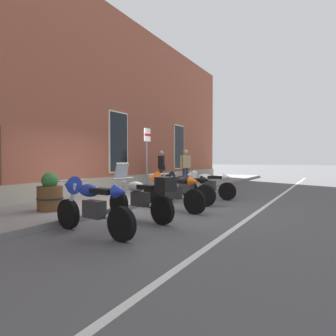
{
  "coord_description": "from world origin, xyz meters",
  "views": [
    {
      "loc": [
        -7.12,
        -4.92,
        1.41
      ],
      "look_at": [
        1.2,
        -0.38,
        1.12
      ],
      "focal_mm": 32.17,
      "sensor_mm": 36.0,
      "label": 1
    }
  ],
  "objects_px": {
    "motorcycle_blue_sport": "(89,203)",
    "motorcycle_silver_touring": "(142,197)",
    "pedestrian_tan_coat": "(186,166)",
    "motorcycle_white_sport": "(206,183)",
    "barrel_planter": "(50,195)",
    "pedestrian_dark_jacket": "(161,166)",
    "motorcycle_black_sport": "(183,186)",
    "parking_sign": "(147,152)",
    "motorcycle_orange_sport": "(170,190)"
  },
  "relations": [
    {
      "from": "motorcycle_orange_sport",
      "to": "barrel_planter",
      "type": "relative_size",
      "value": 2.26
    },
    {
      "from": "parking_sign",
      "to": "motorcycle_silver_touring",
      "type": "bearing_deg",
      "value": -149.27
    },
    {
      "from": "motorcycle_blue_sport",
      "to": "motorcycle_white_sport",
      "type": "xyz_separation_m",
      "value": [
        5.76,
        -0.06,
        -0.03
      ]
    },
    {
      "from": "motorcycle_orange_sport",
      "to": "parking_sign",
      "type": "bearing_deg",
      "value": 49.55
    },
    {
      "from": "pedestrian_tan_coat",
      "to": "parking_sign",
      "type": "bearing_deg",
      "value": -173.41
    },
    {
      "from": "motorcycle_white_sport",
      "to": "parking_sign",
      "type": "bearing_deg",
      "value": 132.27
    },
    {
      "from": "motorcycle_white_sport",
      "to": "pedestrian_tan_coat",
      "type": "height_order",
      "value": "pedestrian_tan_coat"
    },
    {
      "from": "motorcycle_black_sport",
      "to": "pedestrian_tan_coat",
      "type": "bearing_deg",
      "value": 24.27
    },
    {
      "from": "motorcycle_orange_sport",
      "to": "barrel_planter",
      "type": "bearing_deg",
      "value": 133.9
    },
    {
      "from": "motorcycle_orange_sport",
      "to": "motorcycle_white_sport",
      "type": "distance_m",
      "value": 2.78
    },
    {
      "from": "pedestrian_tan_coat",
      "to": "parking_sign",
      "type": "height_order",
      "value": "parking_sign"
    },
    {
      "from": "motorcycle_silver_touring",
      "to": "parking_sign",
      "type": "bearing_deg",
      "value": 30.73
    },
    {
      "from": "motorcycle_white_sport",
      "to": "pedestrian_dark_jacket",
      "type": "distance_m",
      "value": 3.57
    },
    {
      "from": "motorcycle_black_sport",
      "to": "barrel_planter",
      "type": "xyz_separation_m",
      "value": [
        -3.42,
        1.99,
        -0.02
      ]
    },
    {
      "from": "motorcycle_orange_sport",
      "to": "motorcycle_silver_touring",
      "type": "bearing_deg",
      "value": -176.73
    },
    {
      "from": "motorcycle_silver_touring",
      "to": "pedestrian_tan_coat",
      "type": "height_order",
      "value": "pedestrian_tan_coat"
    },
    {
      "from": "motorcycle_silver_touring",
      "to": "motorcycle_orange_sport",
      "type": "relative_size",
      "value": 0.98
    },
    {
      "from": "barrel_planter",
      "to": "motorcycle_silver_touring",
      "type": "bearing_deg",
      "value": -74.15
    },
    {
      "from": "motorcycle_black_sport",
      "to": "pedestrian_dark_jacket",
      "type": "height_order",
      "value": "pedestrian_dark_jacket"
    },
    {
      "from": "motorcycle_orange_sport",
      "to": "motorcycle_blue_sport",
      "type": "bearing_deg",
      "value": 177.97
    },
    {
      "from": "motorcycle_silver_touring",
      "to": "motorcycle_orange_sport",
      "type": "distance_m",
      "value": 1.48
    },
    {
      "from": "motorcycle_blue_sport",
      "to": "barrel_planter",
      "type": "height_order",
      "value": "barrel_planter"
    },
    {
      "from": "motorcycle_silver_touring",
      "to": "pedestrian_tan_coat",
      "type": "bearing_deg",
      "value": 17.4
    },
    {
      "from": "motorcycle_blue_sport",
      "to": "motorcycle_silver_touring",
      "type": "bearing_deg",
      "value": -7.18
    },
    {
      "from": "motorcycle_silver_touring",
      "to": "motorcycle_orange_sport",
      "type": "height_order",
      "value": "motorcycle_silver_touring"
    },
    {
      "from": "motorcycle_orange_sport",
      "to": "motorcycle_white_sport",
      "type": "relative_size",
      "value": 1.04
    },
    {
      "from": "motorcycle_white_sport",
      "to": "pedestrian_tan_coat",
      "type": "relative_size",
      "value": 1.2
    },
    {
      "from": "parking_sign",
      "to": "barrel_planter",
      "type": "xyz_separation_m",
      "value": [
        -3.49,
        0.6,
        -1.12
      ]
    },
    {
      "from": "motorcycle_white_sport",
      "to": "parking_sign",
      "type": "height_order",
      "value": "parking_sign"
    },
    {
      "from": "barrel_planter",
      "to": "motorcycle_black_sport",
      "type": "bearing_deg",
      "value": -30.15
    },
    {
      "from": "pedestrian_tan_coat",
      "to": "motorcycle_white_sport",
      "type": "bearing_deg",
      "value": -142.33
    },
    {
      "from": "motorcycle_orange_sport",
      "to": "parking_sign",
      "type": "relative_size",
      "value": 0.91
    },
    {
      "from": "motorcycle_white_sport",
      "to": "pedestrian_tan_coat",
      "type": "bearing_deg",
      "value": 37.67
    },
    {
      "from": "motorcycle_white_sport",
      "to": "barrel_planter",
      "type": "xyz_separation_m",
      "value": [
        -4.91,
        2.16,
        -0.02
      ]
    },
    {
      "from": "motorcycle_orange_sport",
      "to": "pedestrian_tan_coat",
      "type": "bearing_deg",
      "value": 20.97
    },
    {
      "from": "pedestrian_dark_jacket",
      "to": "motorcycle_silver_touring",
      "type": "bearing_deg",
      "value": -153.67
    },
    {
      "from": "pedestrian_tan_coat",
      "to": "barrel_planter",
      "type": "bearing_deg",
      "value": 178.97
    },
    {
      "from": "motorcycle_blue_sport",
      "to": "motorcycle_white_sport",
      "type": "bearing_deg",
      "value": -0.57
    },
    {
      "from": "barrel_planter",
      "to": "motorcycle_blue_sport",
      "type": "bearing_deg",
      "value": -112.19
    },
    {
      "from": "barrel_planter",
      "to": "parking_sign",
      "type": "bearing_deg",
      "value": -9.76
    },
    {
      "from": "motorcycle_silver_touring",
      "to": "parking_sign",
      "type": "relative_size",
      "value": 0.89
    },
    {
      "from": "pedestrian_dark_jacket",
      "to": "barrel_planter",
      "type": "relative_size",
      "value": 1.77
    },
    {
      "from": "motorcycle_blue_sport",
      "to": "motorcycle_silver_touring",
      "type": "xyz_separation_m",
      "value": [
        1.51,
        -0.19,
        -0.03
      ]
    },
    {
      "from": "motorcycle_blue_sport",
      "to": "parking_sign",
      "type": "bearing_deg",
      "value": 19.03
    },
    {
      "from": "pedestrian_tan_coat",
      "to": "motorcycle_blue_sport",
      "type": "bearing_deg",
      "value": -166.8
    },
    {
      "from": "motorcycle_blue_sport",
      "to": "motorcycle_orange_sport",
      "type": "height_order",
      "value": "motorcycle_blue_sport"
    },
    {
      "from": "motorcycle_silver_touring",
      "to": "pedestrian_dark_jacket",
      "type": "xyz_separation_m",
      "value": [
        6.21,
        3.07,
        0.53
      ]
    },
    {
      "from": "pedestrian_dark_jacket",
      "to": "pedestrian_tan_coat",
      "type": "distance_m",
      "value": 1.13
    },
    {
      "from": "motorcycle_silver_touring",
      "to": "motorcycle_white_sport",
      "type": "relative_size",
      "value": 1.02
    },
    {
      "from": "motorcycle_orange_sport",
      "to": "pedestrian_tan_coat",
      "type": "xyz_separation_m",
      "value": [
        5.4,
        2.07,
        0.53
      ]
    }
  ]
}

